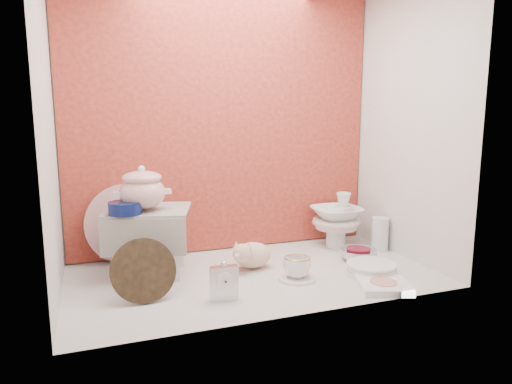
# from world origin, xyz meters

# --- Properties ---
(ground) EXTENTS (1.80, 1.80, 0.00)m
(ground) POSITION_xyz_m (0.00, 0.00, 0.00)
(ground) COLOR silver
(ground) RESTS_ON ground
(niche_shell) EXTENTS (1.86, 1.03, 1.53)m
(niche_shell) POSITION_xyz_m (0.00, 0.18, 0.93)
(niche_shell) COLOR #C74631
(niche_shell) RESTS_ON ground
(step_stool) EXTENTS (0.48, 0.44, 0.34)m
(step_stool) POSITION_xyz_m (-0.48, 0.20, 0.17)
(step_stool) COLOR silver
(step_stool) RESTS_ON ground
(soup_tureen) EXTENTS (0.27, 0.27, 0.22)m
(soup_tureen) POSITION_xyz_m (-0.51, 0.16, 0.45)
(soup_tureen) COLOR white
(soup_tureen) RESTS_ON step_stool
(cobalt_bowl) EXTENTS (0.19, 0.19, 0.06)m
(cobalt_bowl) POSITION_xyz_m (-0.60, 0.11, 0.37)
(cobalt_bowl) COLOR #091448
(cobalt_bowl) RESTS_ON step_stool
(floral_platter) EXTENTS (0.43, 0.15, 0.43)m
(floral_platter) POSITION_xyz_m (-0.58, 0.45, 0.21)
(floral_platter) COLOR silver
(floral_platter) RESTS_ON ground
(blue_white_vase) EXTENTS (0.30, 0.30, 0.27)m
(blue_white_vase) POSITION_xyz_m (-0.47, 0.36, 0.13)
(blue_white_vase) COLOR silver
(blue_white_vase) RESTS_ON ground
(lacquer_tray) EXTENTS (0.29, 0.14, 0.27)m
(lacquer_tray) POSITION_xyz_m (-0.55, -0.13, 0.13)
(lacquer_tray) COLOR black
(lacquer_tray) RESTS_ON ground
(mantel_clock) EXTENTS (0.12, 0.05, 0.17)m
(mantel_clock) POSITION_xyz_m (-0.23, -0.25, 0.09)
(mantel_clock) COLOR silver
(mantel_clock) RESTS_ON ground
(plush_pig) EXTENTS (0.29, 0.23, 0.15)m
(plush_pig) POSITION_xyz_m (0.03, 0.10, 0.08)
(plush_pig) COLOR beige
(plush_pig) RESTS_ON ground
(teacup_saucer) EXTENTS (0.23, 0.23, 0.01)m
(teacup_saucer) POSITION_xyz_m (0.18, -0.13, 0.01)
(teacup_saucer) COLOR white
(teacup_saucer) RESTS_ON ground
(gold_rim_teacup) EXTENTS (0.17, 0.17, 0.11)m
(gold_rim_teacup) POSITION_xyz_m (0.18, -0.13, 0.07)
(gold_rim_teacup) COLOR white
(gold_rim_teacup) RESTS_ON teacup_saucer
(lattice_dish) EXTENTS (0.29, 0.29, 0.03)m
(lattice_dish) POSITION_xyz_m (0.50, -0.38, 0.02)
(lattice_dish) COLOR white
(lattice_dish) RESTS_ON ground
(dinner_plate_stack) EXTENTS (0.33, 0.33, 0.06)m
(dinner_plate_stack) POSITION_xyz_m (0.56, -0.20, 0.03)
(dinner_plate_stack) COLOR white
(dinner_plate_stack) RESTS_ON ground
(crystal_bowl) EXTENTS (0.26, 0.26, 0.06)m
(crystal_bowl) POSITION_xyz_m (0.62, 0.02, 0.03)
(crystal_bowl) COLOR silver
(crystal_bowl) RESTS_ON ground
(clear_glass_vase) EXTENTS (0.12, 0.12, 0.20)m
(clear_glass_vase) POSITION_xyz_m (0.84, 0.14, 0.10)
(clear_glass_vase) COLOR silver
(clear_glass_vase) RESTS_ON ground
(porcelain_tower) EXTENTS (0.35, 0.35, 0.33)m
(porcelain_tower) POSITION_xyz_m (0.64, 0.30, 0.17)
(porcelain_tower) COLOR white
(porcelain_tower) RESTS_ON ground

